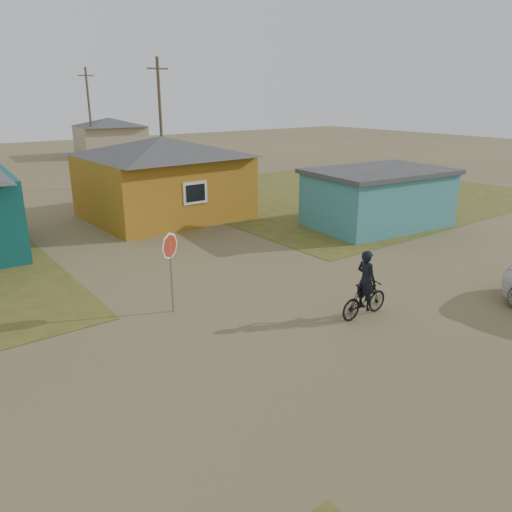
% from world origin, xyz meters
% --- Properties ---
extents(ground, '(120.00, 120.00, 0.00)m').
position_xyz_m(ground, '(0.00, 0.00, 0.00)').
color(ground, olive).
extents(grass_ne, '(20.00, 18.00, 0.00)m').
position_xyz_m(grass_ne, '(14.00, 13.00, 0.01)').
color(grass_ne, brown).
rests_on(grass_ne, ground).
extents(house_yellow, '(7.72, 6.76, 3.90)m').
position_xyz_m(house_yellow, '(2.50, 14.00, 2.00)').
color(house_yellow, '#A16B18').
rests_on(house_yellow, ground).
extents(shed_turquoise, '(6.71, 4.93, 2.60)m').
position_xyz_m(shed_turquoise, '(9.50, 6.50, 1.31)').
color(shed_turquoise, teal).
rests_on(shed_turquoise, ground).
extents(house_beige_east, '(6.95, 6.05, 3.60)m').
position_xyz_m(house_beige_east, '(10.00, 40.00, 1.86)').
color(house_beige_east, tan).
rests_on(house_beige_east, ground).
extents(utility_pole_near, '(1.40, 0.20, 8.00)m').
position_xyz_m(utility_pole_near, '(6.50, 22.00, 4.14)').
color(utility_pole_near, brown).
rests_on(utility_pole_near, ground).
extents(utility_pole_far, '(1.40, 0.20, 8.00)m').
position_xyz_m(utility_pole_far, '(7.50, 38.00, 4.14)').
color(utility_pole_far, brown).
rests_on(utility_pole_far, ground).
extents(stop_sign, '(0.75, 0.14, 2.31)m').
position_xyz_m(stop_sign, '(-2.60, 3.56, 1.71)').
color(stop_sign, gray).
rests_on(stop_sign, ground).
extents(cyclist, '(1.69, 0.61, 1.90)m').
position_xyz_m(cyclist, '(1.44, 0.12, 0.69)').
color(cyclist, black).
rests_on(cyclist, ground).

